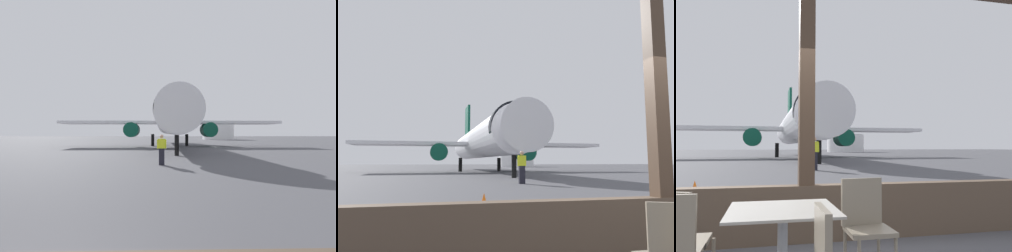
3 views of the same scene
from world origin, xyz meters
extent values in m
plane|color=#4C4C51|center=(0.00, 40.00, 0.00)|extent=(220.00, 220.00, 0.00)
cube|color=brown|center=(0.00, 0.00, 0.36)|extent=(8.77, 0.24, 0.72)
cube|color=#4C3828|center=(0.00, 0.00, 1.76)|extent=(0.20, 0.20, 3.51)
cube|color=#ADA89E|center=(-0.38, -1.67, 0.72)|extent=(0.84, 0.84, 0.02)
cube|color=gray|center=(0.39, -1.50, 0.47)|extent=(0.40, 0.40, 0.04)
cube|color=gray|center=(0.37, -1.32, 0.70)|extent=(0.40, 0.09, 0.43)
cylinder|color=gray|center=(0.54, -1.31, 0.23)|extent=(0.03, 0.03, 0.47)
cube|color=gray|center=(-1.15, -1.50, 0.46)|extent=(0.40, 0.40, 0.04)
cube|color=gray|center=(-0.20, -2.49, 0.68)|extent=(0.04, 0.40, 0.39)
cylinder|color=silver|center=(3.21, 34.84, 3.55)|extent=(3.76, 32.82, 3.76)
cone|color=silver|center=(3.21, 17.13, 3.55)|extent=(3.57, 2.60, 3.57)
cylinder|color=black|center=(3.21, 19.03, 3.70)|extent=(3.84, 0.90, 3.84)
cube|color=silver|center=(-4.57, 34.75, 3.25)|extent=(13.69, 4.20, 0.36)
cube|color=silver|center=(11.00, 34.75, 3.25)|extent=(13.69, 4.20, 0.36)
cylinder|color=#0C4C38|center=(-1.87, 33.35, 2.25)|extent=(1.90, 3.20, 1.90)
cylinder|color=#0C4C38|center=(8.29, 33.35, 2.25)|extent=(1.90, 3.20, 1.90)
cube|color=#0C4C38|center=(3.21, 49.74, 7.83)|extent=(0.36, 4.40, 5.20)
cylinder|color=black|center=(3.21, 19.33, 0.84)|extent=(0.36, 0.36, 1.67)
cylinder|color=black|center=(0.81, 35.75, 0.84)|extent=(0.44, 0.44, 1.67)
cylinder|color=black|center=(5.61, 35.75, 0.84)|extent=(0.44, 0.44, 1.67)
cube|color=black|center=(1.97, 13.02, 0.47)|extent=(0.32, 0.20, 0.95)
cube|color=yellow|center=(1.97, 13.02, 1.23)|extent=(0.40, 0.22, 0.55)
sphere|color=tan|center=(1.97, 13.02, 1.63)|extent=(0.22, 0.22, 0.22)
cylinder|color=yellow|center=(1.75, 12.94, 1.20)|extent=(0.09, 0.09, 0.52)
cylinder|color=yellow|center=(2.19, 13.11, 1.20)|extent=(0.09, 0.09, 0.52)
cone|color=orange|center=(-1.83, 2.55, 0.29)|extent=(0.32, 0.32, 0.57)
cube|color=black|center=(-1.83, 2.55, 0.01)|extent=(0.36, 0.36, 0.03)
cylinder|color=white|center=(18.16, 73.57, 2.10)|extent=(8.73, 8.73, 4.20)
camera|label=1|loc=(1.90, -2.47, 1.82)|focal=29.02mm
camera|label=2|loc=(-2.85, -3.50, 1.15)|focal=34.11mm
camera|label=3|loc=(-0.52, -4.40, 1.21)|focal=35.86mm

